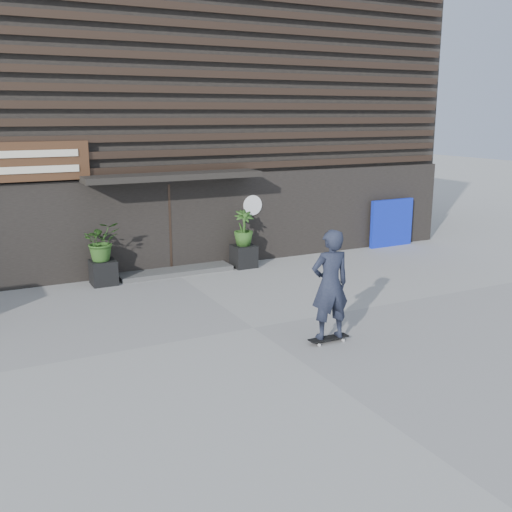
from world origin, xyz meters
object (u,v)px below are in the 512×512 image
planter_pot_right (244,256)px  blue_tarp (391,223)px  planter_pot_left (103,272)px  skateboarder (330,285)px

planter_pot_right → blue_tarp: bearing=3.2°
planter_pot_left → skateboarder: size_ratio=0.29×
planter_pot_left → planter_pot_right: size_ratio=1.00×
planter_pot_left → blue_tarp: size_ratio=0.38×
planter_pot_left → planter_pot_right: bearing=0.0°
planter_pot_left → skateboarder: bearing=-63.9°
blue_tarp → skateboarder: skateboarder is taller
planter_pot_left → skateboarder: skateboarder is taller
planter_pot_left → blue_tarp: (9.09, 0.30, 0.44)m
planter_pot_left → planter_pot_right: (3.80, 0.00, 0.00)m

